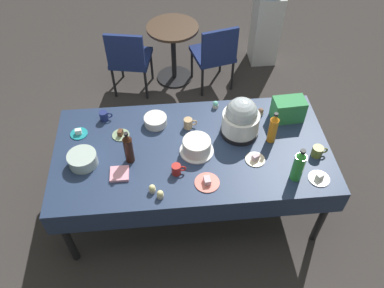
# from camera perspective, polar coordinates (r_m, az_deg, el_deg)

# --- Properties ---
(ground) EXTENTS (9.00, 9.00, 0.00)m
(ground) POSITION_cam_1_polar(r_m,az_deg,el_deg) (3.66, -0.00, -8.50)
(ground) COLOR #383330
(potluck_table) EXTENTS (2.20, 1.10, 0.75)m
(potluck_table) POSITION_cam_1_polar(r_m,az_deg,el_deg) (3.11, -0.00, -1.39)
(potluck_table) COLOR navy
(potluck_table) RESTS_ON ground
(frosted_layer_cake) EXTENTS (0.27, 0.27, 0.13)m
(frosted_layer_cake) POSITION_cam_1_polar(r_m,az_deg,el_deg) (3.00, 0.70, -0.34)
(frosted_layer_cake) COLOR silver
(frosted_layer_cake) RESTS_ON potluck_table
(slow_cooker) EXTENTS (0.31, 0.31, 0.35)m
(slow_cooker) POSITION_cam_1_polar(r_m,az_deg,el_deg) (3.09, 7.26, 3.72)
(slow_cooker) COLOR black
(slow_cooker) RESTS_ON potluck_table
(glass_salad_bowl) EXTENTS (0.22, 0.22, 0.10)m
(glass_salad_bowl) POSITION_cam_1_polar(r_m,az_deg,el_deg) (3.04, -15.93, -2.20)
(glass_salad_bowl) COLOR #B2C6BC
(glass_salad_bowl) RESTS_ON potluck_table
(ceramic_snack_bowl) EXTENTS (0.19, 0.19, 0.07)m
(ceramic_snack_bowl) POSITION_cam_1_polar(r_m,az_deg,el_deg) (3.24, -5.43, 3.48)
(ceramic_snack_bowl) COLOR silver
(ceramic_snack_bowl) RESTS_ON potluck_table
(dessert_plate_coral) EXTENTS (0.19, 0.19, 0.05)m
(dessert_plate_coral) POSITION_cam_1_polar(r_m,az_deg,el_deg) (2.84, 2.26, -5.64)
(dessert_plate_coral) COLOR #E07266
(dessert_plate_coral) RESTS_ON potluck_table
(dessert_plate_sage) EXTENTS (0.14, 0.14, 0.06)m
(dessert_plate_sage) POSITION_cam_1_polar(r_m,az_deg,el_deg) (3.20, -10.54, 1.44)
(dessert_plate_sage) COLOR #8CA87F
(dessert_plate_sage) RESTS_ON potluck_table
(dessert_plate_cream) EXTENTS (0.15, 0.15, 0.06)m
(dessert_plate_cream) POSITION_cam_1_polar(r_m,az_deg,el_deg) (3.01, 9.37, -2.16)
(dessert_plate_cream) COLOR beige
(dessert_plate_cream) RESTS_ON potluck_table
(dessert_plate_teal) EXTENTS (0.14, 0.14, 0.05)m
(dessert_plate_teal) POSITION_cam_1_polar(r_m,az_deg,el_deg) (3.30, -16.45, 1.58)
(dessert_plate_teal) COLOR teal
(dessert_plate_teal) RESTS_ON potluck_table
(dessert_plate_white) EXTENTS (0.16, 0.16, 0.05)m
(dessert_plate_white) POSITION_cam_1_polar(r_m,az_deg,el_deg) (3.01, 18.36, -4.80)
(dessert_plate_white) COLOR white
(dessert_plate_white) RESTS_ON potluck_table
(cupcake_cocoa) EXTENTS (0.05, 0.05, 0.07)m
(cupcake_cocoa) POSITION_cam_1_polar(r_m,az_deg,el_deg) (3.37, 10.16, 4.76)
(cupcake_cocoa) COLOR beige
(cupcake_cocoa) RESTS_ON potluck_table
(cupcake_rose) EXTENTS (0.05, 0.05, 0.07)m
(cupcake_rose) POSITION_cam_1_polar(r_m,az_deg,el_deg) (3.39, 3.51, 5.86)
(cupcake_rose) COLOR beige
(cupcake_rose) RESTS_ON potluck_table
(cupcake_vanilla) EXTENTS (0.05, 0.05, 0.07)m
(cupcake_vanilla) POSITION_cam_1_polar(r_m,az_deg,el_deg) (2.79, -5.92, -6.60)
(cupcake_vanilla) COLOR beige
(cupcake_vanilla) RESTS_ON potluck_table
(cupcake_lemon) EXTENTS (0.05, 0.05, 0.07)m
(cupcake_lemon) POSITION_cam_1_polar(r_m,az_deg,el_deg) (2.75, -4.74, -7.46)
(cupcake_lemon) COLOR beige
(cupcake_lemon) RESTS_ON potluck_table
(soda_bottle_lime_soda) EXTENTS (0.08, 0.08, 0.30)m
(soda_bottle_lime_soda) POSITION_cam_1_polar(r_m,az_deg,el_deg) (2.87, 15.55, -3.07)
(soda_bottle_lime_soda) COLOR green
(soda_bottle_lime_soda) RESTS_ON potluck_table
(soda_bottle_orange_juice) EXTENTS (0.07, 0.07, 0.29)m
(soda_bottle_orange_juice) POSITION_cam_1_polar(r_m,az_deg,el_deg) (3.09, 11.95, 2.30)
(soda_bottle_orange_juice) COLOR orange
(soda_bottle_orange_juice) RESTS_ON potluck_table
(soda_bottle_cola) EXTENTS (0.07, 0.07, 0.30)m
(soda_bottle_cola) POSITION_cam_1_polar(r_m,az_deg,el_deg) (2.92, -9.42, -0.59)
(soda_bottle_cola) COLOR #33190F
(soda_bottle_cola) RESTS_ON potluck_table
(coffee_mug_olive) EXTENTS (0.13, 0.09, 0.09)m
(coffee_mug_olive) POSITION_cam_1_polar(r_m,az_deg,el_deg) (3.14, 18.14, -1.04)
(coffee_mug_olive) COLOR olive
(coffee_mug_olive) RESTS_ON potluck_table
(coffee_mug_red) EXTENTS (0.11, 0.07, 0.08)m
(coffee_mug_red) POSITION_cam_1_polar(r_m,az_deg,el_deg) (2.87, -2.27, -3.78)
(coffee_mug_red) COLOR #B2231E
(coffee_mug_red) RESTS_ON potluck_table
(coffee_mug_navy) EXTENTS (0.11, 0.07, 0.08)m
(coffee_mug_navy) POSITION_cam_1_polar(r_m,az_deg,el_deg) (3.35, -12.89, 4.09)
(coffee_mug_navy) COLOR navy
(coffee_mug_navy) RESTS_ON potluck_table
(coffee_mug_tan) EXTENTS (0.11, 0.07, 0.09)m
(coffee_mug_tan) POSITION_cam_1_polar(r_m,az_deg,el_deg) (3.19, -0.53, 3.09)
(coffee_mug_tan) COLOR tan
(coffee_mug_tan) RESTS_ON potluck_table
(soda_carton) EXTENTS (0.27, 0.17, 0.20)m
(soda_carton) POSITION_cam_1_polar(r_m,az_deg,el_deg) (3.34, 14.08, 4.99)
(soda_carton) COLOR #338C4C
(soda_carton) RESTS_ON potluck_table
(paper_napkin_stack) EXTENTS (0.14, 0.14, 0.02)m
(paper_napkin_stack) POSITION_cam_1_polar(r_m,az_deg,el_deg) (2.93, -10.71, -4.37)
(paper_napkin_stack) COLOR pink
(paper_napkin_stack) RESTS_ON potluck_table
(maroon_chair_left) EXTENTS (0.52, 0.52, 0.85)m
(maroon_chair_left) POSITION_cam_1_polar(r_m,az_deg,el_deg) (4.51, -9.33, 12.59)
(maroon_chair_left) COLOR navy
(maroon_chair_left) RESTS_ON ground
(maroon_chair_right) EXTENTS (0.53, 0.53, 0.85)m
(maroon_chair_right) POSITION_cam_1_polar(r_m,az_deg,el_deg) (4.54, 3.43, 13.37)
(maroon_chair_right) COLOR navy
(maroon_chair_right) RESTS_ON ground
(round_cafe_table) EXTENTS (0.60, 0.60, 0.72)m
(round_cafe_table) POSITION_cam_1_polar(r_m,az_deg,el_deg) (4.68, -2.81, 14.68)
(round_cafe_table) COLOR #473323
(round_cafe_table) RESTS_ON ground
(water_cooler) EXTENTS (0.32, 0.32, 1.24)m
(water_cooler) POSITION_cam_1_polar(r_m,az_deg,el_deg) (5.05, 11.07, 17.75)
(water_cooler) COLOR silver
(water_cooler) RESTS_ON ground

